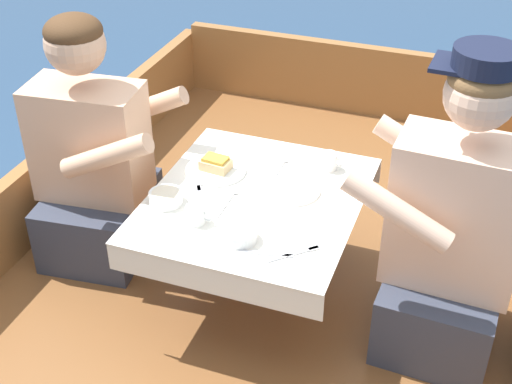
% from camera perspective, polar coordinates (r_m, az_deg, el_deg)
% --- Properties ---
extents(ground_plane, '(60.00, 60.00, 0.00)m').
position_cam_1_polar(ground_plane, '(2.84, -0.03, -12.14)').
color(ground_plane, navy).
extents(boat_deck, '(1.96, 3.12, 0.29)m').
position_cam_1_polar(boat_deck, '(2.74, -0.03, -10.04)').
color(boat_deck, brown).
rests_on(boat_deck, ground_plane).
extents(gunwale_port, '(0.06, 3.12, 0.32)m').
position_cam_1_polar(gunwale_port, '(2.94, -17.71, -0.87)').
color(gunwale_port, '#936033').
rests_on(gunwale_port, boat_deck).
extents(bow_coaming, '(1.84, 0.06, 0.37)m').
position_cam_1_polar(bow_coaming, '(3.80, 8.02, 8.96)').
color(bow_coaming, '#936033').
rests_on(bow_coaming, boat_deck).
extents(cockpit_table, '(0.70, 0.79, 0.41)m').
position_cam_1_polar(cockpit_table, '(2.42, -0.00, -1.20)').
color(cockpit_table, '#B2B2B7').
rests_on(cockpit_table, boat_deck).
extents(person_port, '(0.55, 0.49, 0.95)m').
position_cam_1_polar(person_port, '(2.69, -12.83, 2.21)').
color(person_port, '#333847').
rests_on(person_port, boat_deck).
extents(person_starboard, '(0.54, 0.46, 1.04)m').
position_cam_1_polar(person_starboard, '(2.29, 15.36, -3.48)').
color(person_starboard, '#333847').
rests_on(person_starboard, boat_deck).
extents(plate_sandwich, '(0.22, 0.22, 0.01)m').
position_cam_1_polar(plate_sandwich, '(2.54, -3.23, 1.76)').
color(plate_sandwich, white).
rests_on(plate_sandwich, cockpit_table).
extents(plate_bread, '(0.19, 0.19, 0.01)m').
position_cam_1_polar(plate_bread, '(2.43, 2.96, 0.14)').
color(plate_bread, white).
rests_on(plate_bread, cockpit_table).
extents(sandwich, '(0.11, 0.08, 0.05)m').
position_cam_1_polar(sandwich, '(2.52, -3.25, 2.29)').
color(sandwich, '#E0BC7F').
rests_on(sandwich, plate_sandwich).
extents(bowl_port_near, '(0.11, 0.11, 0.04)m').
position_cam_1_polar(bowl_port_near, '(2.19, -1.35, -3.41)').
color(bowl_port_near, white).
rests_on(bowl_port_near, cockpit_table).
extents(bowl_starboard_near, '(0.11, 0.11, 0.04)m').
position_cam_1_polar(bowl_starboard_near, '(2.38, -7.23, -0.39)').
color(bowl_starboard_near, white).
rests_on(bowl_starboard_near, cockpit_table).
extents(coffee_cup_port, '(0.09, 0.06, 0.06)m').
position_cam_1_polar(coffee_cup_port, '(2.27, -4.83, -1.79)').
color(coffee_cup_port, white).
rests_on(coffee_cup_port, cockpit_table).
extents(coffee_cup_starboard, '(0.09, 0.06, 0.06)m').
position_cam_1_polar(coffee_cup_starboard, '(2.55, 5.86, 2.49)').
color(coffee_cup_starboard, white).
rests_on(coffee_cup_starboard, cockpit_table).
extents(utensil_fork_starboard, '(0.10, 0.16, 0.00)m').
position_cam_1_polar(utensil_fork_starboard, '(2.40, -4.46, -0.36)').
color(utensil_fork_starboard, silver).
rests_on(utensil_fork_starboard, cockpit_table).
extents(utensil_spoon_port, '(0.04, 0.17, 0.01)m').
position_cam_1_polar(utensil_spoon_port, '(2.56, 1.94, 2.05)').
color(utensil_spoon_port, silver).
rests_on(utensil_spoon_port, cockpit_table).
extents(utensil_fork_port, '(0.14, 0.13, 0.00)m').
position_cam_1_polar(utensil_fork_port, '(2.16, 3.44, -4.85)').
color(utensil_fork_port, silver).
rests_on(utensil_fork_port, cockpit_table).
extents(utensil_knife_port, '(0.17, 0.05, 0.00)m').
position_cam_1_polar(utensil_knife_port, '(2.15, 0.79, -4.95)').
color(utensil_knife_port, silver).
rests_on(utensil_knife_port, cockpit_table).
extents(utensil_spoon_center, '(0.04, 0.17, 0.01)m').
position_cam_1_polar(utensil_spoon_center, '(2.38, -2.21, -0.59)').
color(utensil_spoon_center, silver).
rests_on(utensil_spoon_center, cockpit_table).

